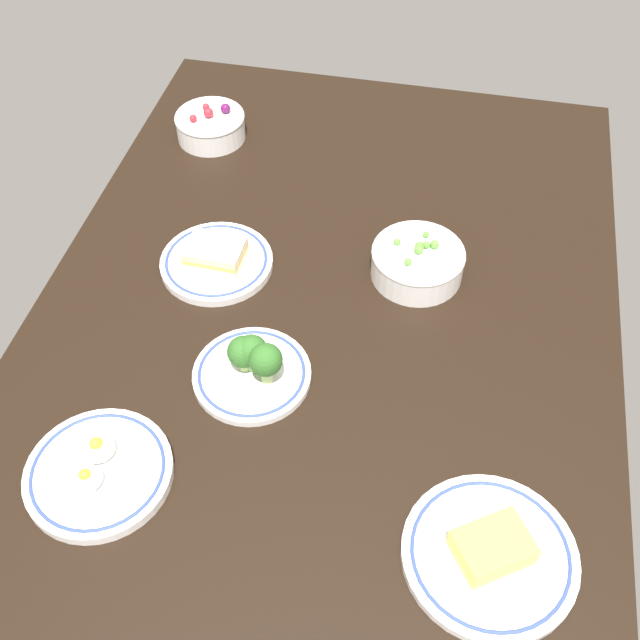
% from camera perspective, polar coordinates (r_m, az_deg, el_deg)
% --- Properties ---
extents(dining_table, '(1.41, 0.92, 0.04)m').
position_cam_1_polar(dining_table, '(1.22, -0.00, -1.23)').
color(dining_table, black).
rests_on(dining_table, ground).
extents(bowl_berries, '(0.14, 0.14, 0.07)m').
position_cam_1_polar(bowl_berries, '(1.57, -8.07, 14.03)').
color(bowl_berries, white).
rests_on(bowl_berries, dining_table).
extents(plate_broccoli, '(0.17, 0.17, 0.08)m').
position_cam_1_polar(plate_broccoli, '(1.12, -4.92, -3.39)').
color(plate_broccoli, white).
rests_on(plate_broccoli, dining_table).
extents(plate_eggs, '(0.20, 0.20, 0.05)m').
position_cam_1_polar(plate_eggs, '(1.08, -16.04, -10.67)').
color(plate_eggs, white).
rests_on(plate_eggs, dining_table).
extents(plate_cheese, '(0.22, 0.22, 0.05)m').
position_cam_1_polar(plate_cheese, '(1.01, 12.44, -16.45)').
color(plate_cheese, white).
rests_on(plate_cheese, dining_table).
extents(bowl_peas, '(0.15, 0.15, 0.06)m').
position_cam_1_polar(bowl_peas, '(1.27, 7.19, 4.27)').
color(bowl_peas, white).
rests_on(bowl_peas, dining_table).
extents(plate_sandwich, '(0.19, 0.19, 0.05)m').
position_cam_1_polar(plate_sandwich, '(1.30, -7.65, 4.42)').
color(plate_sandwich, white).
rests_on(plate_sandwich, dining_table).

